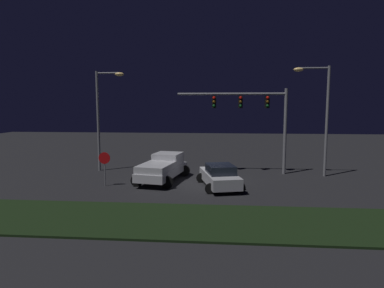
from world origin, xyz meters
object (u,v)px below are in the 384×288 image
at_px(pickup_truck, 163,166).
at_px(stop_sign, 105,162).
at_px(street_lamp_right, 320,107).
at_px(street_lamp_left, 103,109).
at_px(car_sedan, 220,176).
at_px(traffic_signal_gantry, 253,110).

bearing_deg(pickup_truck, stop_sign, 129.44).
bearing_deg(street_lamp_right, street_lamp_left, 177.55).
height_order(pickup_truck, car_sedan, pickup_truck).
bearing_deg(stop_sign, traffic_signal_gantry, 26.63).
distance_m(street_lamp_left, street_lamp_right, 16.48).
xyz_separation_m(car_sedan, traffic_signal_gantry, (2.47, 4.72, 4.16)).
xyz_separation_m(car_sedan, street_lamp_right, (7.23, 4.09, 4.34)).
xyz_separation_m(pickup_truck, street_lamp_left, (-5.29, 3.11, 3.96)).
bearing_deg(stop_sign, street_lamp_left, 109.49).
height_order(car_sedan, street_lamp_left, street_lamp_left).
relative_size(car_sedan, traffic_signal_gantry, 0.57).
bearing_deg(pickup_truck, street_lamp_right, -67.35).
distance_m(car_sedan, traffic_signal_gantry, 6.76).
relative_size(traffic_signal_gantry, stop_sign, 3.73).
bearing_deg(traffic_signal_gantry, pickup_truck, -154.68).
bearing_deg(stop_sign, pickup_truck, 28.95).
bearing_deg(street_lamp_right, stop_sign, -163.51).
relative_size(street_lamp_left, street_lamp_right, 0.98).
height_order(car_sedan, street_lamp_right, street_lamp_right).
bearing_deg(car_sedan, pickup_truck, 52.99).
bearing_deg(car_sedan, street_lamp_right, -74.36).
relative_size(pickup_truck, traffic_signal_gantry, 0.68).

